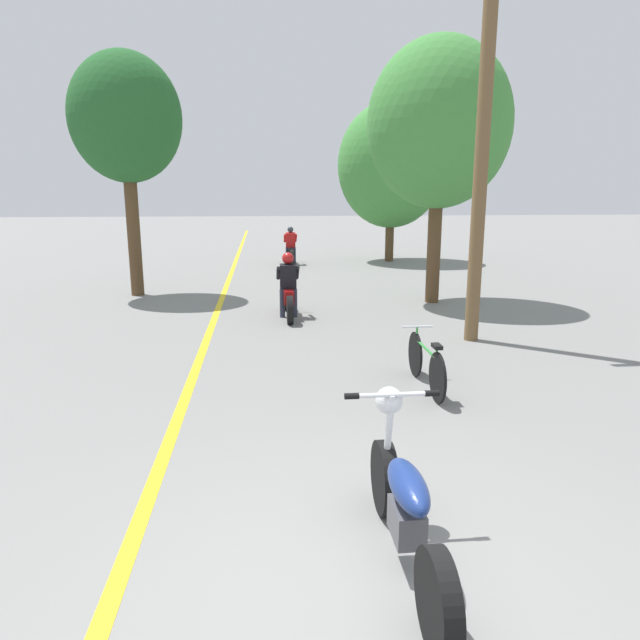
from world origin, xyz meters
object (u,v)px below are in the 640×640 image
motorcycle_foreground (405,505)px  bicycle_parked (426,363)px  roadside_tree_left (126,119)px  roadside_tree_right_far (391,165)px  motorcycle_rider_far (291,250)px  utility_pole (484,124)px  motorcycle_rider_lead (288,292)px  roadside_tree_right_near (439,125)px

motorcycle_foreground → bicycle_parked: (1.19, 3.60, -0.10)m
roadside_tree_left → bicycle_parked: roadside_tree_left is taller
roadside_tree_right_far → motorcycle_rider_far: (-3.80, -0.69, -3.03)m
motorcycle_rider_far → bicycle_parked: size_ratio=1.25×
utility_pole → roadside_tree_left: bearing=142.7°
motorcycle_foreground → roadside_tree_right_far: bearing=77.8°
roadside_tree_left → motorcycle_rider_lead: size_ratio=3.03×
utility_pole → bicycle_parked: size_ratio=4.21×
bicycle_parked → motorcycle_foreground: bearing=-108.3°
roadside_tree_right_near → roadside_tree_right_far: bearing=84.6°
roadside_tree_right_far → roadside_tree_left: roadside_tree_left is taller
motorcycle_foreground → motorcycle_rider_lead: (-0.44, 8.31, 0.08)m
motorcycle_foreground → utility_pole: bearing=65.7°
roadside_tree_right_near → bicycle_parked: (-1.88, -6.02, -3.72)m
utility_pole → motorcycle_rider_far: size_ratio=3.38×
roadside_tree_right_near → motorcycle_rider_far: bearing=111.7°
roadside_tree_right_near → roadside_tree_right_far: (0.78, 8.26, -0.52)m
utility_pole → bicycle_parked: utility_pole is taller
utility_pole → motorcycle_foreground: size_ratio=3.49×
roadside_tree_left → motorcycle_foreground: 12.65m
roadside_tree_right_far → bicycle_parked: roadside_tree_right_far is taller
roadside_tree_right_far → roadside_tree_left: size_ratio=0.99×
roadside_tree_left → bicycle_parked: 10.18m
bicycle_parked → motorcycle_rider_lead: bearing=109.0°
roadside_tree_right_far → motorcycle_rider_lead: (-4.29, -9.57, -3.02)m
utility_pole → motorcycle_foreground: bearing=-114.3°
roadside_tree_right_far → utility_pole: bearing=-95.4°
roadside_tree_right_near → motorcycle_rider_lead: roadside_tree_right_near is taller
roadside_tree_right_near → roadside_tree_left: 7.44m
utility_pole → roadside_tree_right_near: size_ratio=1.21×
motorcycle_rider_far → roadside_tree_left: bearing=-125.6°
roadside_tree_right_near → bicycle_parked: 7.32m
roadside_tree_right_near → roadside_tree_left: size_ratio=1.02×
utility_pole → roadside_tree_right_near: (0.34, 3.58, 0.37)m
utility_pole → bicycle_parked: bearing=-122.2°
roadside_tree_right_near → roadside_tree_right_far: 8.32m
roadside_tree_right_far → bicycle_parked: bearing=-100.6°
roadside_tree_right_near → motorcycle_rider_far: size_ratio=2.80×
roadside_tree_left → motorcycle_foreground: size_ratio=2.85×
motorcycle_rider_lead → bicycle_parked: motorcycle_rider_lead is taller
motorcycle_rider_far → roadside_tree_right_near: bearing=-68.3°
motorcycle_rider_lead → roadside_tree_right_far: bearing=65.9°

